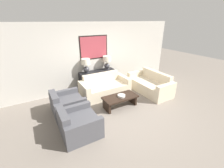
{
  "coord_description": "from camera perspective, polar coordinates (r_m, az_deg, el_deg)",
  "views": [
    {
      "loc": [
        -2.4,
        -3.26,
        2.71
      ],
      "look_at": [
        0.01,
        0.87,
        0.65
      ],
      "focal_mm": 24.0,
      "sensor_mm": 36.0,
      "label": 1
    }
  ],
  "objects": [
    {
      "name": "ground_plane",
      "position": [
        4.87,
        5.15,
        -10.61
      ],
      "size": [
        20.0,
        20.0,
        0.0
      ],
      "primitive_type": "plane",
      "color": "slate"
    },
    {
      "name": "back_wall",
      "position": [
        6.25,
        -6.96,
        10.38
      ],
      "size": [
        7.67,
        0.12,
        2.65
      ],
      "color": "beige",
      "rests_on": "ground_plane"
    },
    {
      "name": "console_table",
      "position": [
        6.29,
        -5.55,
        1.56
      ],
      "size": [
        1.48,
        0.39,
        0.79
      ],
      "color": "black",
      "rests_on": "ground_plane"
    },
    {
      "name": "table_lamp_left",
      "position": [
        5.89,
        -9.91,
        7.36
      ],
      "size": [
        0.34,
        0.34,
        0.56
      ],
      "color": "#333338",
      "rests_on": "console_table"
    },
    {
      "name": "table_lamp_right",
      "position": [
        6.25,
        -1.95,
        8.62
      ],
      "size": [
        0.34,
        0.34,
        0.56
      ],
      "color": "#333338",
      "rests_on": "console_table"
    },
    {
      "name": "couch_by_back_wall",
      "position": [
        5.79,
        -2.76,
        -1.51
      ],
      "size": [
        1.85,
        0.88,
        0.8
      ],
      "color": "beige",
      "rests_on": "ground_plane"
    },
    {
      "name": "couch_by_side",
      "position": [
        6.24,
        14.24,
        -0.35
      ],
      "size": [
        0.88,
        1.85,
        0.8
      ],
      "color": "beige",
      "rests_on": "ground_plane"
    },
    {
      "name": "coffee_table",
      "position": [
        5.01,
        3.11,
        -5.77
      ],
      "size": [
        1.15,
        0.56,
        0.38
      ],
      "color": "black",
      "rests_on": "ground_plane"
    },
    {
      "name": "decorative_bowl",
      "position": [
        4.93,
        3.61,
        -4.49
      ],
      "size": [
        0.25,
        0.25,
        0.07
      ],
      "color": "beige",
      "rests_on": "coffee_table"
    },
    {
      "name": "armchair_near_back_wall",
      "position": [
        4.92,
        -16.76,
        -7.56
      ],
      "size": [
        0.92,
        0.98,
        0.74
      ],
      "color": "#4C4C51",
      "rests_on": "ground_plane"
    },
    {
      "name": "armchair_near_camera",
      "position": [
        4.02,
        -12.68,
        -14.73
      ],
      "size": [
        0.92,
        0.98,
        0.74
      ],
      "color": "#4C4C51",
      "rests_on": "ground_plane"
    }
  ]
}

